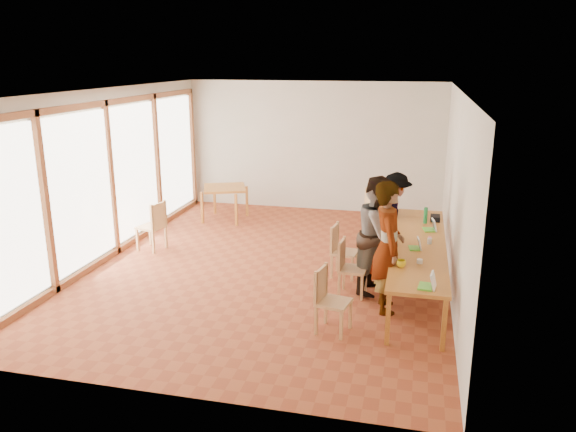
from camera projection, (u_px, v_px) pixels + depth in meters
name	position (u px, v px, depth m)	size (l,w,h in m)	color
ground	(270.00, 266.00, 9.79)	(8.00, 8.00, 0.00)	#9A4625
wall_back	(314.00, 147.00, 13.12)	(6.00, 0.10, 3.00)	beige
wall_front	(166.00, 265.00, 5.63)	(6.00, 0.10, 3.00)	beige
wall_right	(456.00, 192.00, 8.72)	(0.10, 8.00, 3.00)	beige
window_wall	(110.00, 174.00, 10.03)	(0.10, 8.00, 3.00)	white
ceiling	(269.00, 89.00, 8.96)	(6.00, 8.00, 0.04)	white
communal_table	(419.00, 246.00, 8.67)	(0.80, 4.00, 0.75)	#BF7F2A
side_table	(225.00, 190.00, 12.42)	(0.90, 0.90, 0.75)	#BF7F2A
chair_near	(327.00, 293.00, 7.35)	(0.48, 0.48, 0.47)	tan
chair_mid	(347.00, 261.00, 8.50)	(0.43, 0.43, 0.46)	tan
chair_far	(340.00, 245.00, 9.23)	(0.45, 0.45, 0.46)	tan
chair_empty	(374.00, 208.00, 11.18)	(0.61, 0.61, 0.53)	tan
chair_spare	(155.00, 221.00, 10.45)	(0.52, 0.52, 0.50)	tan
person_near	(388.00, 247.00, 7.87)	(0.69, 0.45, 1.89)	gray
person_mid	(379.00, 235.00, 8.53)	(0.88, 0.69, 1.82)	gray
person_far	(395.00, 214.00, 10.19)	(0.99, 0.57, 1.53)	gray
laptop_near	(429.00, 284.00, 6.95)	(0.24, 0.27, 0.21)	#5DC234
laptop_mid	(417.00, 246.00, 8.37)	(0.21, 0.23, 0.18)	#5DC234
laptop_far	(431.00, 227.00, 9.26)	(0.24, 0.26, 0.20)	#5DC234
yellow_mug	(401.00, 263.00, 7.65)	(0.13, 0.13, 0.10)	yellow
green_bottle	(426.00, 215.00, 9.64)	(0.07, 0.07, 0.28)	#1B7335
clear_glass	(430.00, 241.00, 8.60)	(0.07, 0.07, 0.09)	silver
condiment_cup	(420.00, 261.00, 7.79)	(0.08, 0.08, 0.06)	white
pink_phone	(430.00, 238.00, 8.88)	(0.05, 0.10, 0.01)	#D94B7B
black_pouch	(435.00, 218.00, 9.83)	(0.16, 0.26, 0.09)	black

